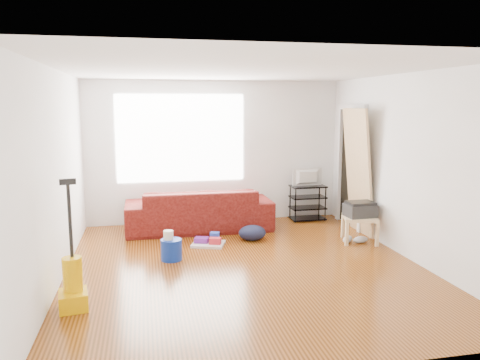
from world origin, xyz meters
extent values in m
cube|color=#4D2507|center=(0.00, 0.00, 0.00)|extent=(4.50, 5.00, 0.01)
cube|color=white|center=(0.00, 0.00, 2.50)|extent=(4.50, 5.00, 0.01)
cube|color=silver|center=(0.00, 2.50, 1.25)|extent=(4.50, 0.01, 2.50)
cube|color=silver|center=(0.00, -2.50, 1.25)|extent=(4.50, 0.01, 2.50)
cube|color=silver|center=(-2.25, 0.00, 1.25)|extent=(0.01, 5.00, 2.50)
cube|color=silver|center=(2.25, 0.00, 1.25)|extent=(0.01, 5.00, 2.50)
cube|color=white|center=(-0.60, 2.48, 1.50)|extent=(2.20, 0.01, 1.50)
cube|color=white|center=(2.21, 1.25, 1.00)|extent=(0.06, 0.08, 2.00)
cube|color=white|center=(2.21, 2.15, 1.00)|extent=(0.06, 0.08, 2.00)
cube|color=white|center=(2.21, 1.70, 2.04)|extent=(0.06, 0.98, 0.08)
cube|color=black|center=(2.24, 1.70, 1.00)|extent=(0.01, 0.86, 1.98)
imported|color=#360705|center=(-0.37, 1.95, 0.00)|extent=(2.41, 0.94, 0.70)
cube|color=black|center=(1.65, 2.22, 0.03)|extent=(0.63, 0.37, 0.02)
cube|color=black|center=(1.65, 2.22, 0.22)|extent=(0.63, 0.37, 0.02)
cube|color=black|center=(1.65, 2.22, 0.42)|extent=(0.63, 0.37, 0.02)
cube|color=black|center=(1.65, 2.22, 0.62)|extent=(0.63, 0.37, 0.02)
cylinder|color=black|center=(1.37, 2.07, 0.31)|extent=(0.02, 0.02, 0.63)
cylinder|color=black|center=(1.36, 2.37, 0.31)|extent=(0.02, 0.02, 0.63)
cylinder|color=black|center=(1.94, 2.07, 0.31)|extent=(0.02, 0.02, 0.63)
cylinder|color=black|center=(1.93, 2.37, 0.31)|extent=(0.02, 0.02, 0.63)
imported|color=black|center=(1.65, 2.22, 0.79)|extent=(0.55, 0.07, 0.31)
cube|color=#CDBA7E|center=(1.95, 0.73, 0.38)|extent=(0.61, 0.61, 0.04)
cube|color=#CDBA7E|center=(1.67, 0.58, 0.18)|extent=(0.04, 0.04, 0.35)
cube|color=#CDBA7E|center=(1.80, 1.00, 0.18)|extent=(0.04, 0.04, 0.35)
cube|color=#CDBA7E|center=(2.10, 0.45, 0.18)|extent=(0.04, 0.04, 0.35)
cube|color=#CDBA7E|center=(2.23, 0.88, 0.18)|extent=(0.04, 0.04, 0.35)
cube|color=#242424|center=(1.95, 0.73, 0.49)|extent=(0.45, 0.35, 0.19)
cube|color=black|center=(1.95, 0.73, 0.61)|extent=(0.40, 0.31, 0.04)
cylinder|color=#0D2A9A|center=(-0.92, 0.46, 0.00)|extent=(0.31, 0.31, 0.29)
cylinder|color=silver|center=(-0.95, 0.46, 0.20)|extent=(0.13, 0.13, 0.12)
cube|color=silver|center=(-0.34, 1.02, 0.02)|extent=(0.56, 0.51, 0.04)
cube|color=red|center=(-0.25, 0.94, 0.08)|extent=(0.20, 0.16, 0.09)
cube|color=#661F86|center=(-0.43, 1.07, 0.07)|extent=(0.24, 0.21, 0.07)
cube|color=blue|center=(-0.23, 1.11, 0.10)|extent=(0.16, 0.15, 0.13)
ellipsoid|color=black|center=(0.37, 1.15, 0.00)|extent=(0.43, 0.35, 0.23)
ellipsoid|color=#B6B8C1|center=(1.76, 0.72, 0.05)|extent=(0.26, 0.25, 0.10)
ellipsoid|color=#B6B8C1|center=(1.94, 0.67, 0.05)|extent=(0.27, 0.14, 0.10)
cube|color=#E5A800|center=(-2.00, -0.88, 0.09)|extent=(0.33, 0.36, 0.18)
cylinder|color=#E5A800|center=(-2.00, -0.83, 0.36)|extent=(0.20, 0.20, 0.35)
cylinder|color=black|center=(-2.00, -0.80, 0.91)|extent=(0.04, 0.04, 0.75)
cube|color=black|center=(-2.00, -0.80, 1.31)|extent=(0.16, 0.07, 0.06)
cube|color=tan|center=(2.13, 1.22, 0.00)|extent=(0.25, 0.81, 2.02)
camera|label=1|loc=(-1.24, -5.68, 2.08)|focal=35.00mm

